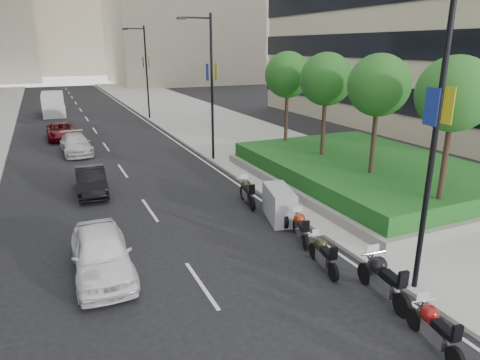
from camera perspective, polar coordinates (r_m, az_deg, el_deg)
ground at (r=11.43m, az=9.78°, el=-21.47°), size 160.00×160.00×0.00m
sidewalk_right at (r=40.47m, az=-3.47°, el=7.38°), size 10.00×100.00×0.15m
lane_edge at (r=38.93m, az=-10.81°, el=6.59°), size 0.12×100.00×0.01m
lane_centre at (r=38.07m, az=-18.45°, el=5.77°), size 0.12×100.00×0.01m
planter at (r=23.98m, az=16.38°, el=0.30°), size 10.00×14.00×0.40m
hedge at (r=23.82m, az=16.51°, el=1.68°), size 9.40×13.40×0.80m
tree_0 at (r=17.83m, az=26.69°, el=10.14°), size 2.80×2.80×6.30m
tree_1 at (r=20.59m, az=18.01°, el=11.87°), size 2.80×2.80×6.30m
tree_2 at (r=23.69m, az=11.42°, el=12.99°), size 2.80×2.80×6.30m
tree_3 at (r=27.04m, az=6.37°, el=13.73°), size 2.80×2.80×6.30m
lamp_post_0 at (r=12.66m, az=24.24°, el=6.52°), size 2.34×0.45×9.00m
lamp_post_1 at (r=26.99m, az=-4.10°, el=13.02°), size 2.34×0.45×9.00m
lamp_post_2 at (r=44.27m, az=-12.58°, el=14.37°), size 2.34×0.45×9.00m
motorcycle_1 at (r=12.01m, az=24.44°, el=-17.52°), size 0.71×2.08×1.04m
motorcycle_2 at (r=13.45m, az=18.48°, el=-12.33°), size 0.82×2.46×1.23m
motorcycle_3 at (r=14.64m, az=11.01°, el=-9.61°), size 0.69×2.07×1.03m
motorcycle_4 at (r=16.49m, az=8.08°, el=-6.27°), size 0.85×2.01×1.03m
motorcycle_5 at (r=18.25m, az=5.22°, el=-3.25°), size 1.49×2.48×1.41m
motorcycle_6 at (r=20.02m, az=0.96°, el=-1.61°), size 0.75×2.23×1.12m
car_a at (r=14.64m, az=-17.99°, el=-9.28°), size 1.91×4.51×1.52m
car_b at (r=22.73m, az=-19.23°, el=-0.11°), size 1.58×4.05×1.31m
car_c at (r=31.66m, az=-21.03°, el=4.49°), size 2.05×4.63×1.32m
car_d at (r=37.19m, az=-22.73°, el=6.04°), size 2.16×4.61×1.27m
delivery_van at (r=50.41m, az=-23.62°, el=9.14°), size 2.31×5.66×2.35m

